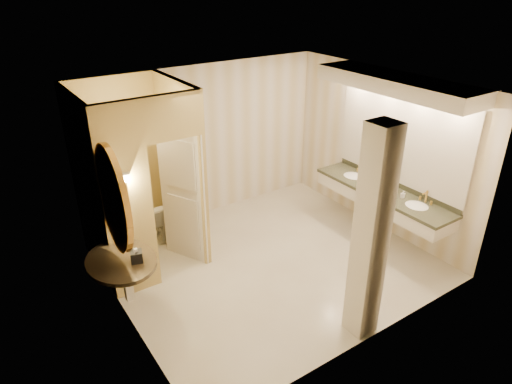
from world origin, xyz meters
The scene contains 16 objects.
floor centered at (0.00, 0.00, 0.00)m, with size 4.50×4.50×0.00m, color beige.
ceiling centered at (0.00, 0.00, 2.70)m, with size 4.50×4.50×0.00m, color silver.
wall_back centered at (0.00, 2.00, 1.35)m, with size 4.50×0.02×2.70m, color beige.
wall_front centered at (0.00, -2.00, 1.35)m, with size 4.50×0.02×2.70m, color beige.
wall_left centered at (-2.25, 0.00, 1.35)m, with size 0.02×4.00×2.70m, color beige.
wall_right centered at (2.25, 0.00, 1.35)m, with size 0.02×4.00×2.70m, color beige.
toilet_closet centered at (-1.13, 0.97, 1.39)m, with size 1.50×1.55×2.70m.
wall_sconce centered at (-1.93, 0.43, 1.73)m, with size 0.14×0.14×0.42m.
vanity centered at (1.98, -0.40, 1.63)m, with size 0.75×2.65×2.09m.
console_shelf centered at (-2.21, 0.05, 1.35)m, with size 1.04×1.04×1.97m.
pillar centered at (0.10, -1.80, 1.35)m, with size 0.31×0.31×2.70m, color beige.
tissue_box centered at (-2.08, -0.10, 0.95)m, with size 0.14×0.14×0.14m, color black.
toilet centered at (-1.10, 1.66, 0.34)m, with size 0.37×0.66×0.67m, color white.
soap_bottle_a centered at (1.98, -0.77, 0.93)m, with size 0.05×0.05×0.12m, color beige.
soap_bottle_b centered at (1.83, -0.65, 0.94)m, with size 0.10×0.10×0.12m, color silver.
soap_bottle_c centered at (1.96, -0.19, 0.99)m, with size 0.09×0.09×0.23m, color #C6B28C.
Camera 1 is at (-3.46, -4.74, 4.09)m, focal length 32.00 mm.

